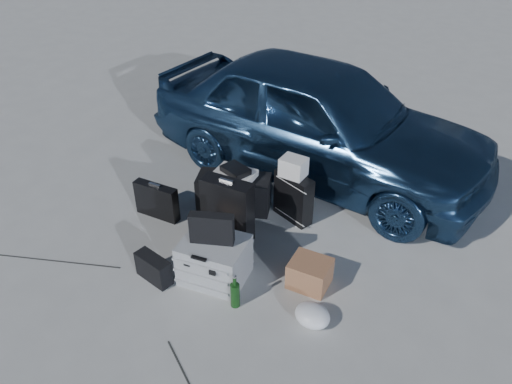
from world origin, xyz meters
TOP-DOWN VIEW (x-y plane):
  - ground at (0.00, 0.00)m, footprint 60.00×60.00m
  - car at (0.33, 2.27)m, footprint 4.26×2.18m
  - pelican_case at (0.21, 0.07)m, footprint 0.61×0.51m
  - laptop_bag at (0.19, 0.08)m, footprint 0.40×0.22m
  - briefcase at (-0.83, 0.62)m, footprint 0.50×0.12m
  - suitcase_left at (0.03, 0.64)m, footprint 0.52×0.19m
  - suitcase_right at (0.48, 1.24)m, footprint 0.47×0.32m
  - white_carton at (0.47, 1.23)m, footprint 0.27×0.22m
  - duffel_bag at (-0.17, 1.12)m, footprint 0.85×0.55m
  - flat_box_white at (-0.15, 1.12)m, footprint 0.42×0.32m
  - flat_box_black at (-0.14, 1.11)m, footprint 0.34×0.30m
  - kraft_bag at (0.04, 0.44)m, footprint 0.31×0.25m
  - cardboard_box at (1.02, 0.37)m, footprint 0.35×0.31m
  - plastic_bag at (1.20, -0.04)m, footprint 0.37×0.34m
  - messenger_bag at (-0.28, -0.20)m, footprint 0.39×0.22m
  - green_bottle at (0.54, -0.15)m, footprint 0.09×0.09m

SIDE VIEW (x-z plane):
  - ground at x=0.00m, z-range 0.00..0.00m
  - plastic_bag at x=1.20m, z-range 0.00..0.17m
  - messenger_bag at x=-0.28m, z-range 0.00..0.25m
  - cardboard_box at x=1.02m, z-range 0.00..0.26m
  - green_bottle at x=0.54m, z-range 0.00..0.33m
  - kraft_bag at x=0.04m, z-range 0.00..0.35m
  - briefcase at x=-0.83m, z-range 0.00..0.39m
  - duffel_bag at x=-0.17m, z-range 0.00..0.39m
  - pelican_case at x=0.21m, z-range 0.00..0.41m
  - suitcase_right at x=0.48m, z-range 0.00..0.53m
  - suitcase_left at x=0.03m, z-range 0.00..0.67m
  - flat_box_white at x=-0.15m, z-range 0.39..0.47m
  - flat_box_black at x=-0.14m, z-range 0.47..0.53m
  - laptop_bag at x=0.19m, z-range 0.41..0.70m
  - white_carton at x=0.47m, z-range 0.53..0.73m
  - car at x=0.33m, z-range 0.00..1.39m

